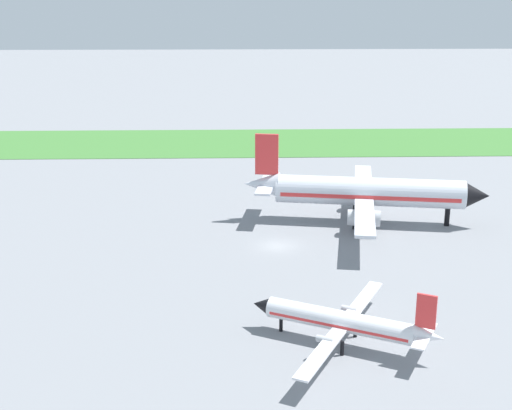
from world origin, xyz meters
The scene contains 4 objects.
ground_plane centered at (0.00, 0.00, 0.00)m, with size 600.00×600.00×0.00m, color gray.
grass_taxiway_strip centered at (0.00, 62.19, 0.04)m, with size 360.00×28.00×0.08m, color #3D7533.
airplane_midfield_jet centered at (12.29, 9.12, 4.30)m, with size 33.16×33.66×11.94m.
airplane_foreground_turboprop centered at (4.32, -25.70, 2.29)m, with size 16.69×19.19×6.26m.
Camera 1 is at (-5.22, -82.97, 30.74)m, focal length 49.79 mm.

